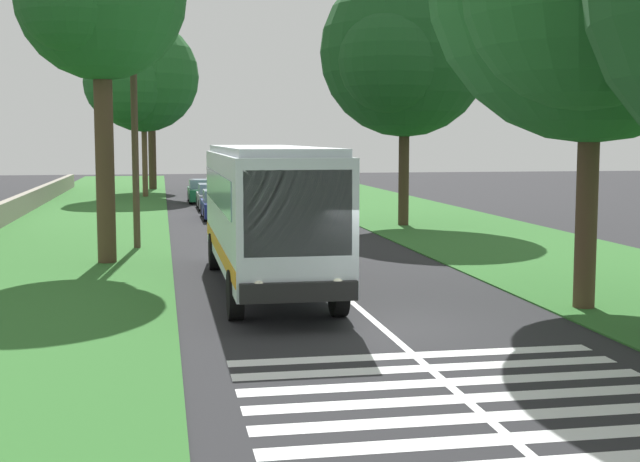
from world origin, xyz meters
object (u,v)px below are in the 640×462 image
at_px(trailing_car_0, 220,205).
at_px(roadside_tree_left_0, 149,83).
at_px(trailing_car_1, 213,197).
at_px(coach_bus, 266,207).
at_px(roadside_tree_left_1, 139,80).
at_px(trailing_car_2, 203,192).
at_px(utility_pole, 134,121).
at_px(trailing_minibus_0, 252,172).
at_px(roadside_tree_right_2, 401,55).
at_px(roadside_tree_left_2, 98,1).

distance_m(trailing_car_0, roadside_tree_left_0, 26.75).
bearing_deg(trailing_car_1, coach_bus, 179.66).
bearing_deg(roadside_tree_left_1, trailing_car_2, -146.42).
height_order(coach_bus, utility_pole, utility_pole).
relative_size(trailing_minibus_0, roadside_tree_right_2, 0.52).
height_order(coach_bus, roadside_tree_left_2, roadside_tree_left_2).
bearing_deg(trailing_car_0, trailing_car_2, 1.63).
height_order(coach_bus, roadside_tree_left_1, roadside_tree_left_1).
bearing_deg(utility_pole, trailing_car_0, -18.46).
relative_size(coach_bus, roadside_tree_left_2, 1.02).
height_order(trailing_car_0, trailing_minibus_0, trailing_minibus_0).
height_order(trailing_car_2, roadside_tree_left_1, roadside_tree_left_1).
relative_size(coach_bus, roadside_tree_left_1, 0.95).
height_order(roadside_tree_right_2, utility_pole, roadside_tree_right_2).
bearing_deg(roadside_tree_left_2, roadside_tree_left_0, -1.48).
height_order(coach_bus, roadside_tree_left_0, roadside_tree_left_0).
bearing_deg(utility_pole, roadside_tree_left_1, 0.85).
bearing_deg(trailing_car_0, roadside_tree_left_0, 8.08).
bearing_deg(trailing_car_0, roadside_tree_right_2, -122.44).
bearing_deg(utility_pole, roadside_tree_right_2, -61.54).
bearing_deg(roadside_tree_left_1, trailing_car_0, -166.37).
relative_size(coach_bus, roadside_tree_right_2, 0.97).
relative_size(trailing_car_1, roadside_tree_left_1, 0.37).
distance_m(coach_bus, trailing_car_0, 20.18).
bearing_deg(roadside_tree_left_0, roadside_tree_left_2, 178.52).
distance_m(trailing_minibus_0, roadside_tree_right_2, 25.69).
relative_size(coach_bus, roadside_tree_left_0, 1.04).
bearing_deg(utility_pole, roadside_tree_left_2, 164.64).
distance_m(coach_bus, trailing_minibus_0, 40.00).
relative_size(coach_bus, trailing_minibus_0, 1.86).
height_order(coach_bus, trailing_car_2, coach_bus).
bearing_deg(trailing_car_2, trailing_car_1, -176.30).
height_order(coach_bus, roadside_tree_right_2, roadside_tree_right_2).
relative_size(trailing_car_0, trailing_car_1, 1.00).
height_order(trailing_car_1, roadside_tree_left_0, roadside_tree_left_0).
xyz_separation_m(roadside_tree_right_2, utility_pole, (-6.21, 11.45, -3.04)).
distance_m(trailing_car_0, trailing_car_1, 6.01).
distance_m(trailing_car_2, roadside_tree_left_2, 27.23).
height_order(roadside_tree_left_0, roadside_tree_right_2, roadside_tree_right_2).
bearing_deg(roadside_tree_left_2, trailing_minibus_0, -13.53).
bearing_deg(utility_pole, roadside_tree_left_0, -0.16).
relative_size(coach_bus, trailing_car_2, 2.60).
xyz_separation_m(trailing_car_0, roadside_tree_left_2, (-14.52, 4.65, 7.48)).
bearing_deg(trailing_car_1, trailing_car_0, 179.80).
xyz_separation_m(trailing_car_1, roadside_tree_left_2, (-20.53, 4.67, 7.48)).
distance_m(trailing_car_1, roadside_tree_left_2, 22.34).
bearing_deg(trailing_car_2, roadside_tree_right_2, -153.58).
distance_m(trailing_car_0, utility_pole, 12.36).
relative_size(trailing_car_1, trailing_minibus_0, 0.72).
xyz_separation_m(roadside_tree_left_0, roadside_tree_left_1, (-8.39, 0.52, -0.32)).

